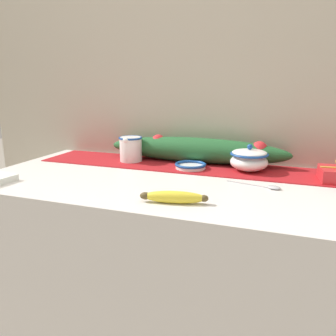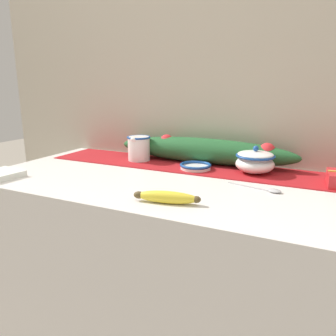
{
  "view_description": "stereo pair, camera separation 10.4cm",
  "coord_description": "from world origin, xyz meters",
  "views": [
    {
      "loc": [
        0.33,
        -1.0,
        1.23
      ],
      "look_at": [
        -0.01,
        -0.05,
        0.97
      ],
      "focal_mm": 35.0,
      "sensor_mm": 36.0,
      "label": 1
    },
    {
      "loc": [
        0.43,
        -0.96,
        1.23
      ],
      "look_at": [
        -0.01,
        -0.05,
        0.97
      ],
      "focal_mm": 35.0,
      "sensor_mm": 36.0,
      "label": 2
    }
  ],
  "objects": [
    {
      "name": "spoon",
      "position": [
        0.3,
        0.0,
        0.92
      ],
      "size": [
        0.17,
        0.06,
        0.01
      ],
      "rotation": [
        0.0,
        0.0,
        -0.25
      ],
      "color": "#B7B7BC",
      "rests_on": "countertop"
    },
    {
      "name": "poinsettia_garland",
      "position": [
        0.0,
        0.26,
        0.98
      ],
      "size": [
        0.74,
        0.11,
        0.1
      ],
      "color": "#235B2D",
      "rests_on": "countertop"
    },
    {
      "name": "cream_pitcher",
      "position": [
        -0.25,
        0.19,
        0.98
      ],
      "size": [
        0.1,
        0.11,
        0.1
      ],
      "color": "white",
      "rests_on": "countertop"
    },
    {
      "name": "back_wall",
      "position": [
        0.0,
        0.34,
        1.2
      ],
      "size": [
        2.13,
        0.04,
        2.4
      ],
      "primitive_type": "cube",
      "color": "#B7AD99",
      "rests_on": "ground_plane"
    },
    {
      "name": "banana",
      "position": [
        0.07,
        -0.22,
        0.94
      ],
      "size": [
        0.18,
        0.07,
        0.03
      ],
      "rotation": [
        0.0,
        0.0,
        0.21
      ],
      "color": "yellow",
      "rests_on": "countertop"
    },
    {
      "name": "table_runner",
      "position": [
        0.0,
        0.19,
        0.92
      ],
      "size": [
        1.23,
        0.23,
        0.0
      ],
      "primitive_type": "cube",
      "color": "#A8191E",
      "rests_on": "countertop"
    },
    {
      "name": "sugar_bowl",
      "position": [
        0.22,
        0.19,
        0.97
      ],
      "size": [
        0.14,
        0.14,
        0.1
      ],
      "color": "white",
      "rests_on": "countertop"
    },
    {
      "name": "countertop",
      "position": [
        0.0,
        0.0,
        0.46
      ],
      "size": [
        1.33,
        0.63,
        0.92
      ],
      "primitive_type": "cube",
      "color": "silver",
      "rests_on": "ground_plane"
    },
    {
      "name": "small_dish",
      "position": [
        0.01,
        0.15,
        0.93
      ],
      "size": [
        0.12,
        0.12,
        0.02
      ],
      "color": "white",
      "rests_on": "countertop"
    }
  ]
}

